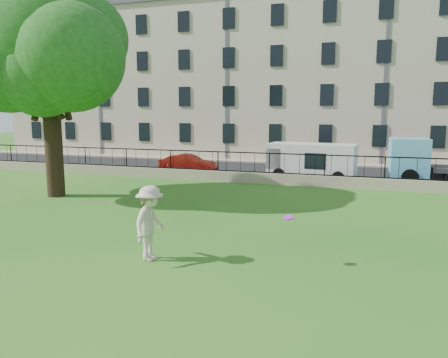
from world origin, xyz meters
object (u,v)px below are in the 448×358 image
(red_sedan, at_px, (188,164))
(blue_truck, at_px, (447,162))
(frisbee, at_px, (288,217))
(white_van, at_px, (312,162))
(tree, at_px, (46,48))
(man, at_px, (150,223))

(red_sedan, height_order, blue_truck, blue_truck)
(frisbee, xyz_separation_m, white_van, (-1.34, 14.86, -0.21))
(tree, relative_size, man, 5.03)
(man, xyz_separation_m, frisbee, (3.58, 0.83, 0.24))
(tree, distance_m, blue_truck, 21.33)
(man, distance_m, frisbee, 3.68)
(man, distance_m, red_sedan, 16.68)
(man, xyz_separation_m, red_sedan, (-5.67, 15.68, -0.41))
(white_van, xyz_separation_m, blue_truck, (7.27, 0.60, 0.20))
(blue_truck, bearing_deg, man, -123.47)
(frisbee, distance_m, red_sedan, 17.52)
(frisbee, bearing_deg, man, -167.02)
(white_van, distance_m, blue_truck, 7.30)
(white_van, bearing_deg, man, -93.33)
(tree, xyz_separation_m, frisbee, (12.28, -5.86, -5.57))
(red_sedan, bearing_deg, frisbee, -147.13)
(tree, height_order, man, tree)
(blue_truck, bearing_deg, tree, -155.37)
(tree, xyz_separation_m, man, (8.70, -6.68, -5.82))
(red_sedan, distance_m, blue_truck, 15.21)
(white_van, bearing_deg, red_sedan, -175.20)
(frisbee, bearing_deg, blue_truck, 69.00)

